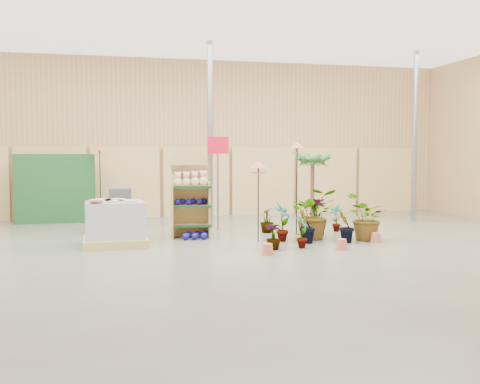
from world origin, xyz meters
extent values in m
cube|color=#5D5F51|center=(0.00, 0.00, -0.05)|extent=(15.00, 12.00, 0.10)
cube|color=tan|center=(0.00, 6.05, 2.25)|extent=(15.00, 0.10, 4.50)
cylinder|color=gray|center=(5.50, 3.50, 2.25)|extent=(0.14, 0.14, 4.50)
cylinder|color=gray|center=(0.00, 3.50, 2.25)|extent=(0.14, 0.14, 4.50)
cube|color=tan|center=(-4.00, 5.92, 1.00)|extent=(1.90, 0.06, 2.00)
cube|color=tan|center=(-2.00, 5.92, 1.00)|extent=(1.90, 0.06, 2.00)
cube|color=tan|center=(0.00, 5.92, 1.00)|extent=(1.90, 0.06, 2.00)
cube|color=tan|center=(2.00, 5.92, 1.00)|extent=(1.90, 0.06, 2.00)
cube|color=tan|center=(4.00, 5.92, 1.00)|extent=(1.90, 0.06, 2.00)
cube|color=tan|center=(6.00, 5.92, 1.00)|extent=(1.90, 0.06, 2.00)
cube|color=tan|center=(-0.67, 2.22, 0.78)|extent=(0.83, 0.19, 1.56)
cylinder|color=tan|center=(-0.67, 2.22, 1.56)|extent=(0.83, 0.19, 0.82)
cube|color=tan|center=(-0.67, 1.98, 0.27)|extent=(0.84, 0.57, 0.04)
cube|color=#0F3819|center=(-0.67, 1.75, 0.27)|extent=(0.78, 0.14, 0.05)
cube|color=tan|center=(-0.67, 1.98, 0.69)|extent=(0.84, 0.57, 0.04)
cube|color=#0F3819|center=(-0.67, 1.75, 0.69)|extent=(0.78, 0.14, 0.05)
cube|color=tan|center=(-0.67, 1.98, 1.10)|extent=(0.84, 0.57, 0.04)
cube|color=#0F3819|center=(-0.67, 1.75, 1.10)|extent=(0.78, 0.14, 0.05)
cube|color=tan|center=(-1.06, 1.98, 0.60)|extent=(0.10, 0.46, 1.19)
cube|color=tan|center=(-0.27, 1.98, 0.60)|extent=(0.10, 0.46, 1.19)
sphere|color=beige|center=(-0.94, 2.04, 1.20)|extent=(0.16, 0.16, 0.16)
sphere|color=beige|center=(-0.94, 2.04, 1.34)|extent=(0.13, 0.13, 0.13)
sphere|color=beige|center=(-0.76, 2.04, 1.21)|extent=(0.17, 0.17, 0.17)
sphere|color=beige|center=(-0.76, 2.04, 1.35)|extent=(0.13, 0.13, 0.13)
sphere|color=beige|center=(-0.58, 2.04, 1.21)|extent=(0.18, 0.18, 0.18)
sphere|color=beige|center=(-0.58, 2.04, 1.36)|extent=(0.13, 0.13, 0.13)
sphere|color=beige|center=(-0.39, 2.04, 1.21)|extent=(0.19, 0.19, 0.19)
sphere|color=beige|center=(-0.39, 2.04, 1.37)|extent=(0.13, 0.13, 0.13)
sphere|color=navy|center=(-0.96, 1.96, 0.78)|extent=(0.14, 0.14, 0.14)
sphere|color=navy|center=(-0.84, 2.07, 0.78)|extent=(0.14, 0.14, 0.14)
sphere|color=navy|center=(-0.73, 1.96, 0.78)|extent=(0.14, 0.14, 0.14)
sphere|color=navy|center=(-0.61, 2.07, 0.78)|extent=(0.14, 0.14, 0.14)
sphere|color=navy|center=(-0.49, 1.96, 0.78)|extent=(0.14, 0.14, 0.14)
sphere|color=navy|center=(-0.37, 2.07, 0.78)|extent=(0.14, 0.14, 0.14)
sphere|color=navy|center=(-0.83, 1.64, 0.07)|extent=(0.15, 0.15, 0.15)
sphere|color=navy|center=(-0.74, 1.88, 0.07)|extent=(0.15, 0.15, 0.15)
sphere|color=navy|center=(-0.64, 1.64, 0.07)|extent=(0.15, 0.15, 0.15)
sphere|color=navy|center=(-0.54, 1.88, 0.07)|extent=(0.15, 0.15, 0.15)
sphere|color=navy|center=(-0.45, 1.64, 0.07)|extent=(0.15, 0.15, 0.15)
sphere|color=navy|center=(-0.35, 1.88, 0.07)|extent=(0.15, 0.15, 0.15)
cube|color=tan|center=(-2.25, 1.31, 0.08)|extent=(1.26, 1.07, 0.15)
cube|color=silver|center=(-2.25, 1.31, 0.51)|extent=(1.16, 0.96, 0.71)
cylinder|color=beige|center=(-2.51, 1.15, 0.88)|extent=(0.41, 0.41, 0.04)
cylinder|color=beige|center=(-2.25, 1.15, 0.88)|extent=(0.41, 0.41, 0.04)
cylinder|color=beige|center=(-2.00, 1.15, 0.88)|extent=(0.41, 0.41, 0.04)
cylinder|color=beige|center=(-2.51, 1.46, 0.88)|extent=(0.41, 0.41, 0.04)
cylinder|color=beige|center=(-2.25, 1.46, 0.88)|extent=(0.41, 0.41, 0.04)
cube|color=#32323B|center=(-2.15, 3.24, 0.25)|extent=(0.50, 0.50, 0.50)
cube|color=#32323B|center=(-2.15, 3.24, 0.75)|extent=(0.50, 0.50, 0.50)
cube|color=#32323B|center=(-2.45, 3.24, 0.25)|extent=(0.50, 0.50, 0.50)
cube|color=#1D5025|center=(-3.80, 5.20, 0.90)|extent=(2.00, 0.30, 1.80)
cylinder|color=gray|center=(0.10, 3.00, 1.10)|extent=(0.05, 0.05, 2.20)
cube|color=red|center=(0.10, 2.96, 2.00)|extent=(0.50, 0.03, 0.40)
cylinder|color=black|center=(0.60, 1.15, 0.71)|extent=(0.02, 0.02, 1.41)
cylinder|color=#C0664D|center=(0.60, 1.15, 1.41)|extent=(0.30, 0.30, 0.02)
cone|color=#C0664D|center=(0.60, 1.15, 1.58)|extent=(0.34, 0.34, 0.14)
cylinder|color=black|center=(1.68, 1.89, 0.91)|extent=(0.02, 0.02, 1.82)
cylinder|color=#C0664D|center=(1.68, 1.89, 1.82)|extent=(0.30, 0.30, 0.02)
cone|color=#C0664D|center=(1.68, 1.89, 1.99)|extent=(0.34, 0.34, 0.14)
cylinder|color=black|center=(-2.65, 4.82, 0.89)|extent=(0.02, 0.02, 1.79)
cylinder|color=#C0664D|center=(-2.65, 4.82, 1.79)|extent=(0.30, 0.30, 0.02)
cone|color=#C0664D|center=(-2.65, 4.82, 1.96)|extent=(0.34, 0.34, 0.14)
cylinder|color=brown|center=(2.51, 3.15, 0.78)|extent=(0.10, 0.10, 1.56)
imported|color=#2E682B|center=(1.09, 1.06, 0.40)|extent=(0.50, 0.49, 0.80)
imported|color=#2E682B|center=(1.49, 0.70, 0.36)|extent=(0.50, 0.51, 0.72)
imported|color=#2E682B|center=(1.82, 1.21, 0.54)|extent=(1.09, 0.98, 1.08)
imported|color=#2E682B|center=(2.05, 1.64, 0.42)|extent=(0.48, 0.48, 0.83)
imported|color=#2E682B|center=(2.73, 2.15, 0.31)|extent=(0.37, 0.40, 0.62)
imported|color=#2E682B|center=(0.65, 0.19, 0.24)|extent=(0.36, 0.36, 0.49)
imported|color=#2E682B|center=(1.23, 0.22, 0.32)|extent=(0.39, 0.41, 0.64)
imported|color=#2E682B|center=(2.29, 0.61, 0.34)|extent=(0.48, 0.48, 0.68)
imported|color=#2E682B|center=(2.82, 0.77, 0.48)|extent=(1.14, 1.15, 0.97)
imported|color=#2E682B|center=(1.12, 2.33, 0.28)|extent=(0.42, 0.42, 0.57)
camera|label=1|loc=(-2.13, -9.37, 1.78)|focal=40.00mm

